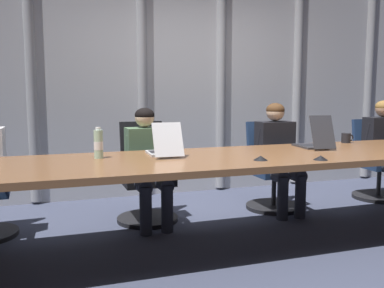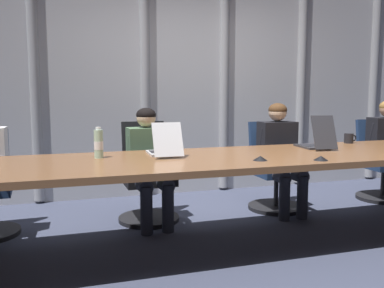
% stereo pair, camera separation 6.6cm
% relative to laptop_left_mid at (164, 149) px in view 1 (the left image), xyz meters
% --- Properties ---
extents(ground_plane, '(13.56, 13.56, 0.00)m').
position_rel_laptop_left_mid_xyz_m(ground_plane, '(0.69, -0.21, -0.81)').
color(ground_plane, '#383D51').
extents(conference_table, '(5.00, 1.11, 0.75)m').
position_rel_laptop_left_mid_xyz_m(conference_table, '(0.69, -0.21, -0.18)').
color(conference_table, brown).
rests_on(conference_table, ground_plane).
extents(curtain_backdrop, '(6.78, 0.16, 3.03)m').
position_rel_laptop_left_mid_xyz_m(curtain_backdrop, '(0.69, 1.77, 0.71)').
color(curtain_backdrop, '#B2B2B7').
rests_on(curtain_backdrop, ground_plane).
extents(laptop_left_mid, '(0.25, 0.45, 0.28)m').
position_rel_laptop_left_mid_xyz_m(laptop_left_mid, '(0.00, 0.00, 0.00)').
color(laptop_left_mid, '#BCBCC1').
rests_on(laptop_left_mid, conference_table).
extents(laptop_center, '(0.25, 0.45, 0.31)m').
position_rel_laptop_left_mid_xyz_m(laptop_center, '(1.43, -0.01, 0.01)').
color(laptop_center, '#2D2D33').
rests_on(laptop_center, conference_table).
extents(office_chair_left_mid, '(0.60, 0.60, 0.97)m').
position_rel_laptop_left_mid_xyz_m(office_chair_left_mid, '(0.01, 0.73, -0.45)').
color(office_chair_left_mid, black).
rests_on(office_chair_left_mid, ground_plane).
extents(office_chair_center, '(0.60, 0.60, 0.94)m').
position_rel_laptop_left_mid_xyz_m(office_chair_center, '(1.41, 0.72, -0.46)').
color(office_chair_center, navy).
rests_on(office_chair_center, ground_plane).
extents(office_chair_right_mid, '(0.60, 0.60, 0.94)m').
position_rel_laptop_left_mid_xyz_m(office_chair_right_mid, '(2.83, 0.72, -0.46)').
color(office_chair_right_mid, navy).
rests_on(office_chair_right_mid, ground_plane).
extents(person_left_mid, '(0.38, 0.56, 1.12)m').
position_rel_laptop_left_mid_xyz_m(person_left_mid, '(-0.01, 0.56, -0.17)').
color(person_left_mid, '#4C6B4C').
rests_on(person_left_mid, ground_plane).
extents(person_center, '(0.40, 0.55, 1.15)m').
position_rel_laptop_left_mid_xyz_m(person_center, '(1.40, 0.56, -0.15)').
color(person_center, black).
rests_on(person_center, ground_plane).
extents(water_bottle_secondary, '(0.07, 0.07, 0.25)m').
position_rel_laptop_left_mid_xyz_m(water_bottle_secondary, '(-0.53, 0.01, 0.06)').
color(water_bottle_secondary, '#ADD1B2').
rests_on(water_bottle_secondary, conference_table).
extents(coffee_mug_near, '(0.14, 0.09, 0.10)m').
position_rel_laptop_left_mid_xyz_m(coffee_mug_near, '(1.99, 0.24, -0.00)').
color(coffee_mug_near, black).
rests_on(coffee_mug_near, conference_table).
extents(conference_mic_left_side, '(0.11, 0.11, 0.03)m').
position_rel_laptop_left_mid_xyz_m(conference_mic_left_side, '(0.63, -0.49, -0.04)').
color(conference_mic_left_side, black).
rests_on(conference_mic_left_side, conference_table).
extents(conference_mic_right_side, '(0.11, 0.11, 0.03)m').
position_rel_laptop_left_mid_xyz_m(conference_mic_right_side, '(1.08, -0.62, -0.04)').
color(conference_mic_right_side, black).
rests_on(conference_mic_right_side, conference_table).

